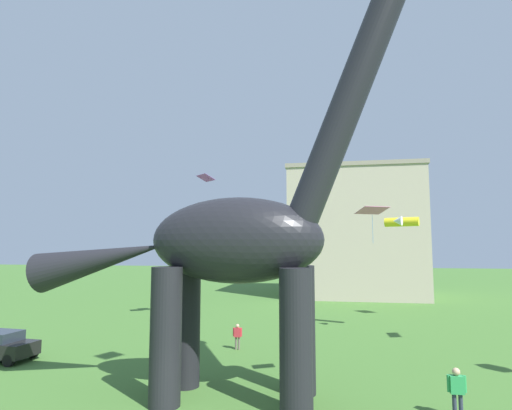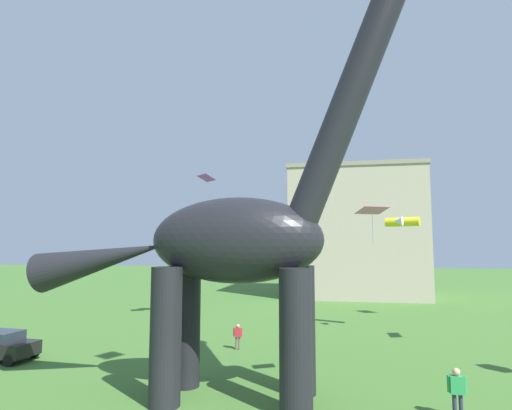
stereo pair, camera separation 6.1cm
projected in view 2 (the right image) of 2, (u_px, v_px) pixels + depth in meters
The scene contains 8 objects.
dinosaur_sculpture at pixel (234, 240), 17.28m from camera, with size 16.86×3.57×17.62m.
person_strolling_adult at pixel (457, 388), 14.82m from camera, with size 0.66×0.29×1.76m.
person_far_spectator at pixel (238, 334), 24.88m from camera, with size 0.56×0.25×1.49m.
kite_mid_left at pixel (401, 222), 29.73m from camera, with size 2.44×2.37×0.69m.
kite_near_low at pixel (166, 248), 37.07m from camera, with size 1.52×1.42×1.51m.
kite_high_left at pixel (206, 178), 34.51m from camera, with size 1.76×1.72×0.44m.
kite_trailing at pixel (372, 211), 17.03m from camera, with size 1.44×1.30×1.47m.
background_building_block at pixel (355, 232), 53.82m from camera, with size 16.33×13.75×16.05m.
Camera 2 is at (5.01, -12.34, 6.06)m, focal length 29.15 mm.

